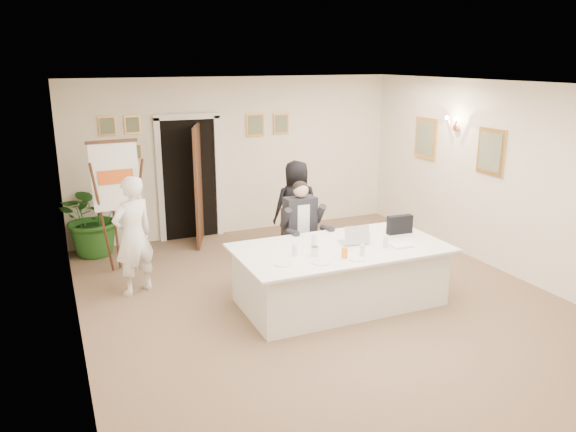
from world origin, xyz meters
The scene contains 28 objects.
floor centered at (0.00, 0.00, 0.00)m, with size 7.00×7.00×0.00m, color brown.
ceiling centered at (0.00, 0.00, 2.80)m, with size 6.00×7.00×0.02m, color white.
wall_back centered at (0.00, 3.50, 1.40)m, with size 6.00×0.10×2.80m, color white.
wall_front centered at (0.00, -3.50, 1.40)m, with size 6.00×0.10×2.80m, color white.
wall_left centered at (-3.00, 0.00, 1.40)m, with size 0.10×7.00×2.80m, color white.
wall_right centered at (3.00, 0.00, 1.40)m, with size 0.10×7.00×2.80m, color white.
doorway centered at (-0.88, 3.32, 1.04)m, with size 1.14×0.86×2.20m.
pictures_back_wall centered at (-0.80, 3.47, 1.85)m, with size 3.40×0.06×0.80m, color #E8A54F, non-canonical shape.
pictures_right_wall centered at (2.97, 1.20, 1.75)m, with size 0.06×2.20×0.80m, color #E8A54F, non-canonical shape.
wall_sconce centered at (2.90, 1.20, 2.10)m, with size 0.20×0.30×0.24m, color #BC743C, non-canonical shape.
conference_table centered at (0.19, -0.07, 0.39)m, with size 2.71×1.44×0.78m.
seated_man centered at (0.12, 0.97, 0.72)m, with size 0.62×0.66×1.44m, color black, non-canonical shape.
flip_chart centered at (-2.29, 2.24, 0.90)m, with size 0.69×0.45×1.95m.
standing_man centered at (-2.20, 1.32, 0.81)m, with size 0.59×0.39×1.63m, color white.
standing_woman centered at (0.50, 2.00, 0.77)m, with size 0.75×0.49×1.53m, color black.
potted_palm centered at (-2.55, 3.20, 0.66)m, with size 1.19×1.03×1.32m, color #22561C.
laptop centered at (0.41, 0.01, 0.91)m, with size 0.33×0.35×0.28m, color #B7BABC, non-canonical shape.
laptop_bag centered at (1.20, 0.11, 0.90)m, with size 0.36×0.10×0.25m, color black.
paper_stack centered at (0.91, -0.37, 0.79)m, with size 0.28×0.20×0.03m, color white.
plate_left centered at (-0.74, -0.38, 0.78)m, with size 0.22×0.22×0.01m, color white.
plate_mid centered at (-0.31, -0.51, 0.78)m, with size 0.22×0.22×0.01m, color white.
plate_near centered at (0.14, -0.57, 0.78)m, with size 0.20×0.20×0.01m, color white.
glass_a centered at (-0.50, -0.15, 0.84)m, with size 0.06×0.06×0.14m, color silver.
glass_b centered at (0.27, -0.48, 0.84)m, with size 0.06×0.06×0.14m, color silver.
glass_c centered at (0.69, -0.33, 0.84)m, with size 0.06×0.06×0.14m, color silver.
glass_d centered at (-0.10, 0.11, 0.84)m, with size 0.07×0.07×0.14m, color silver.
oj_glass centered at (0.03, -0.47, 0.84)m, with size 0.07×0.07×0.13m, color orange.
steel_jug centered at (-0.26, -0.24, 0.83)m, with size 0.10×0.10×0.11m, color silver.
Camera 1 is at (-3.14, -6.06, 3.10)m, focal length 35.00 mm.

